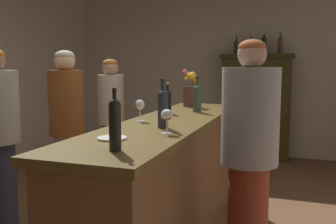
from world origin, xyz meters
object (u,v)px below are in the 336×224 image
object	(u,v)px
bar_counter	(169,183)
display_bottle_midleft	(251,46)
wine_bottle_pinot	(115,122)
bartender	(249,155)
wine_bottle_riesling	(163,106)
flower_arrangement	(190,91)
wine_glass_front	(167,116)
display_bottle_center	(264,44)
display_cabinet	(256,105)
display_bottle_left	(236,47)
display_bottle_midright	(280,45)
wine_glass_mid	(140,105)
wine_bottle_merlot	(197,97)
cheese_plate	(112,138)
patron_near_entrance	(67,128)
wine_bottle_syrah	(168,100)
patron_tall	(111,118)

from	to	relation	value
bar_counter	display_bottle_midleft	world-z (taller)	display_bottle_midleft
wine_bottle_pinot	bartender	bearing A→B (deg)	52.40
wine_bottle_riesling	flower_arrangement	bearing A→B (deg)	98.01
wine_bottle_pinot	wine_glass_front	distance (m)	0.55
wine_bottle_riesling	display_bottle_center	world-z (taller)	display_bottle_center
wine_bottle_riesling	wine_glass_front	bearing A→B (deg)	-63.93
display_cabinet	display_bottle_left	distance (m)	0.98
display_bottle_midright	wine_glass_mid	bearing A→B (deg)	-104.76
wine_bottle_merlot	bartender	distance (m)	1.16
wine_glass_mid	cheese_plate	xyz separation A→B (m)	(0.13, -0.73, -0.12)
flower_arrangement	display_bottle_center	xyz separation A→B (m)	(0.57, 2.21, 0.60)
wine_bottle_pinot	display_bottle_midleft	bearing A→B (deg)	87.94
wine_bottle_riesling	display_bottle_midright	distance (m)	3.73
display_bottle_midleft	patron_near_entrance	size ratio (longest dim) A/B	0.18
bar_counter	display_bottle_midleft	bearing A→B (deg)	85.70
flower_arrangement	display_bottle_midleft	bearing A→B (deg)	80.56
wine_bottle_syrah	display_bottle_left	xyz separation A→B (m)	(0.17, 2.86, 0.62)
wine_glass_mid	display_bottle_midright	world-z (taller)	display_bottle_midright
bar_counter	display_bottle_midright	size ratio (longest dim) A/B	8.79
wine_bottle_pinot	patron_tall	distance (m)	2.57
wine_bottle_pinot	display_bottle_midright	bearing A→B (deg)	82.15
display_bottle_left	patron_tall	bearing A→B (deg)	-117.97
wine_bottle_merlot	wine_glass_front	bearing A→B (deg)	-84.99
wine_bottle_syrah	wine_glass_front	size ratio (longest dim) A/B	1.78
wine_glass_front	flower_arrangement	world-z (taller)	flower_arrangement
wine_glass_front	display_bottle_left	size ratio (longest dim) A/B	0.54
wine_bottle_pinot	cheese_plate	xyz separation A→B (m)	(-0.16, 0.27, -0.14)
wine_bottle_pinot	display_cabinet	bearing A→B (deg)	86.56
wine_bottle_pinot	wine_bottle_syrah	size ratio (longest dim) A/B	1.14
display_bottle_midleft	display_cabinet	bearing A→B (deg)	0.00
display_cabinet	wine_glass_mid	distance (m)	3.45
wine_bottle_syrah	wine_glass_mid	size ratio (longest dim) A/B	1.65
wine_bottle_pinot	wine_bottle_riesling	world-z (taller)	wine_bottle_riesling
wine_bottle_syrah	wine_bottle_riesling	xyz separation A→B (m)	(0.23, -0.77, 0.03)
wine_glass_front	display_bottle_center	world-z (taller)	display_bottle_center
wine_glass_mid	display_bottle_center	world-z (taller)	display_bottle_center
wine_bottle_merlot	patron_tall	size ratio (longest dim) A/B	0.21
wine_glass_mid	patron_near_entrance	size ratio (longest dim) A/B	0.10
cheese_plate	wine_bottle_merlot	bearing A→B (deg)	84.27
display_bottle_left	display_bottle_midleft	xyz separation A→B (m)	(0.22, -0.00, 0.01)
flower_arrangement	wine_bottle_riesling	bearing A→B (deg)	-81.99
wine_glass_mid	bartender	world-z (taller)	bartender
wine_glass_front	patron_tall	world-z (taller)	patron_tall
display_cabinet	display_bottle_midright	distance (m)	1.00
display_cabinet	wine_bottle_syrah	world-z (taller)	display_cabinet
display_bottle_midright	patron_tall	distance (m)	2.95
cheese_plate	display_bottle_midleft	distance (m)	4.19
wine_glass_mid	display_bottle_midleft	distance (m)	3.47
wine_bottle_merlot	flower_arrangement	size ratio (longest dim) A/B	0.83
wine_bottle_pinot	patron_near_entrance	bearing A→B (deg)	132.02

